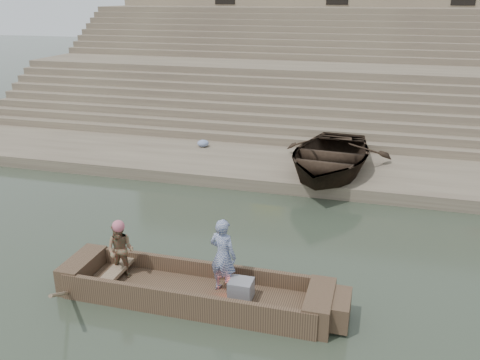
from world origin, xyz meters
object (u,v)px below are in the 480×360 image
at_px(standing_man, 223,256).
at_px(main_rowboat, 194,295).
at_px(rowing_man, 120,250).
at_px(television, 240,289).
at_px(beached_rowboat, 329,156).

bearing_deg(standing_man, main_rowboat, 32.53).
bearing_deg(standing_man, rowing_man, 16.09).
distance_m(standing_man, rowing_man, 2.25).
distance_m(standing_man, television, 0.74).
relative_size(main_rowboat, beached_rowboat, 0.96).
bearing_deg(beached_rowboat, standing_man, -94.96).
relative_size(main_rowboat, rowing_man, 4.04).
distance_m(television, beached_rowboat, 7.74).
xyz_separation_m(rowing_man, beached_rowboat, (3.51, 7.54, 0.10)).
bearing_deg(main_rowboat, beached_rowboat, 76.49).
distance_m(standing_man, beached_rowboat, 7.60).
bearing_deg(rowing_man, standing_man, -2.92).
height_order(standing_man, television, standing_man).
bearing_deg(rowing_man, television, -7.13).
height_order(main_rowboat, beached_rowboat, beached_rowboat).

